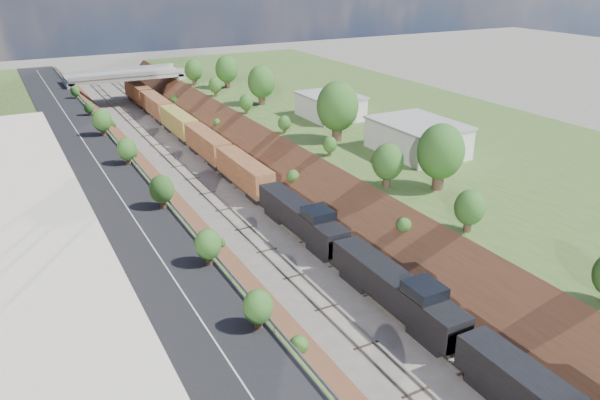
{
  "coord_description": "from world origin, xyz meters",
  "views": [
    {
      "loc": [
        -25.91,
        -7.42,
        28.98
      ],
      "look_at": [
        0.47,
        42.21,
        6.0
      ],
      "focal_mm": 35.0,
      "sensor_mm": 36.0,
      "label": 1
    }
  ],
  "objects": [
    {
      "name": "rail_right_track",
      "position": [
        2.6,
        60.0,
        0.09
      ],
      "size": [
        1.58,
        180.0,
        0.18
      ],
      "primitive_type": "cube",
      "color": "gray",
      "rests_on": "ground"
    },
    {
      "name": "freight_train",
      "position": [
        2.6,
        68.72,
        2.43
      ],
      "size": [
        2.79,
        127.8,
        4.55
      ],
      "color": "black",
      "rests_on": "ground"
    },
    {
      "name": "tree_right_large",
      "position": [
        17.0,
        40.0,
        9.38
      ],
      "size": [
        5.25,
        5.25,
        7.61
      ],
      "color": "#473323",
      "rests_on": "platform_right"
    },
    {
      "name": "platform_right",
      "position": [
        33.0,
        60.0,
        2.5
      ],
      "size": [
        44.0,
        180.0,
        5.0
      ],
      "primitive_type": "cube",
      "color": "#395D26",
      "rests_on": "ground"
    },
    {
      "name": "guardrail",
      "position": [
        -11.4,
        59.8,
        5.55
      ],
      "size": [
        0.1,
        171.0,
        0.7
      ],
      "color": "#99999E",
      "rests_on": "platform_left"
    },
    {
      "name": "tree_left_crest",
      "position": [
        -11.8,
        20.0,
        7.04
      ],
      "size": [
        2.45,
        2.45,
        3.55
      ],
      "color": "#473323",
      "rests_on": "platform_left"
    },
    {
      "name": "white_building_near",
      "position": [
        23.5,
        52.0,
        7.0
      ],
      "size": [
        9.0,
        12.0,
        4.0
      ],
      "primitive_type": "cube",
      "color": "silver",
      "rests_on": "platform_right"
    },
    {
      "name": "embankment_right",
      "position": [
        11.0,
        60.0,
        0.0
      ],
      "size": [
        10.0,
        180.0,
        10.0
      ],
      "primitive_type": "cube",
      "rotation": [
        0.0,
        0.79,
        0.0
      ],
      "color": "brown",
      "rests_on": "ground"
    },
    {
      "name": "rail_left_track",
      "position": [
        -2.6,
        60.0,
        0.09
      ],
      "size": [
        1.58,
        180.0,
        0.18
      ],
      "primitive_type": "cube",
      "color": "gray",
      "rests_on": "ground"
    },
    {
      "name": "embankment_left",
      "position": [
        -11.0,
        60.0,
        0.0
      ],
      "size": [
        10.0,
        180.0,
        10.0
      ],
      "primitive_type": "cube",
      "rotation": [
        0.0,
        0.79,
        0.0
      ],
      "color": "brown",
      "rests_on": "ground"
    },
    {
      "name": "overpass",
      "position": [
        0.0,
        122.0,
        4.92
      ],
      "size": [
        24.5,
        8.3,
        7.4
      ],
      "color": "gray",
      "rests_on": "ground"
    },
    {
      "name": "white_building_far",
      "position": [
        23.0,
        74.0,
        6.8
      ],
      "size": [
        8.0,
        10.0,
        3.6
      ],
      "primitive_type": "cube",
      "color": "silver",
      "rests_on": "platform_right"
    },
    {
      "name": "road",
      "position": [
        -15.5,
        60.0,
        5.05
      ],
      "size": [
        8.0,
        180.0,
        0.1
      ],
      "primitive_type": "cube",
      "color": "black",
      "rests_on": "platform_left"
    }
  ]
}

